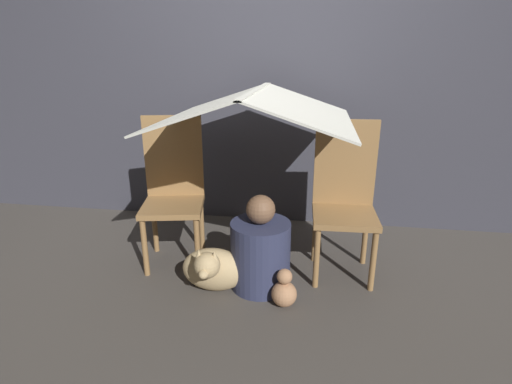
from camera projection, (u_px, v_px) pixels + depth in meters
name	position (u px, v px, depth m)	size (l,w,h in m)	color
ground_plane	(255.00, 271.00, 2.62)	(8.80, 8.80, 0.00)	#47423D
wall_back	(273.00, 68.00, 3.06)	(7.00, 0.05, 2.50)	#3D3D47
chair_left	(174.00, 187.00, 2.66)	(0.46, 0.46, 0.97)	olive
chair_right	(344.00, 196.00, 2.50)	(0.40, 0.40, 0.97)	olive
sheet_canopy	(256.00, 106.00, 2.32)	(1.11, 1.12, 0.19)	silver
person_front	(260.00, 251.00, 2.39)	(0.36, 0.36, 0.59)	#2D3351
dog	(213.00, 269.00, 2.35)	(0.39, 0.35, 0.34)	tan
plush_toy	(284.00, 291.00, 2.24)	(0.15, 0.15, 0.23)	tan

